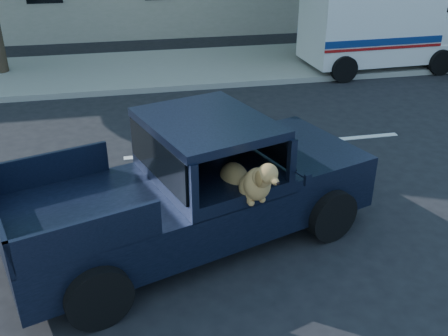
{
  "coord_description": "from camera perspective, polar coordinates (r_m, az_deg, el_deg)",
  "views": [
    {
      "loc": [
        -0.72,
        -5.23,
        4.05
      ],
      "look_at": [
        0.44,
        0.18,
        1.26
      ],
      "focal_mm": 40.0,
      "sensor_mm": 36.0,
      "label": 1
    }
  ],
  "objects": [
    {
      "name": "pickup_truck",
      "position": [
        6.77,
        -4.11,
        -4.07
      ],
      "size": [
        5.22,
        3.31,
        1.75
      ],
      "rotation": [
        0.0,
        0.0,
        0.32
      ],
      "color": "black",
      "rests_on": "ground"
    },
    {
      "name": "ground",
      "position": [
        6.65,
        -3.4,
        -10.8
      ],
      "size": [
        120.0,
        120.0,
        0.0
      ],
      "primitive_type": "plane",
      "color": "black",
      "rests_on": "ground"
    },
    {
      "name": "lane_stripes",
      "position": [
        9.91,
        4.96,
        2.57
      ],
      "size": [
        21.6,
        0.14,
        0.01
      ],
      "primitive_type": null,
      "color": "silver",
      "rests_on": "ground"
    },
    {
      "name": "far_sidewalk",
      "position": [
        14.98,
        -9.06,
        11.04
      ],
      "size": [
        60.0,
        4.0,
        0.15
      ],
      "primitive_type": "cube",
      "color": "gray",
      "rests_on": "ground"
    },
    {
      "name": "mail_truck",
      "position": [
        15.54,
        17.04,
        14.45
      ],
      "size": [
        4.4,
        2.34,
        2.37
      ],
      "rotation": [
        0.0,
        0.0,
        0.04
      ],
      "color": "silver",
      "rests_on": "ground"
    }
  ]
}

